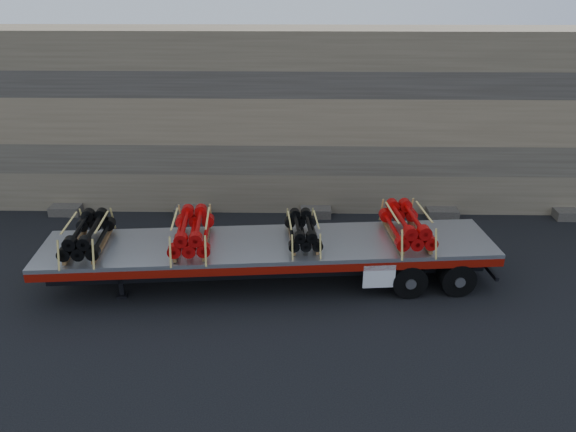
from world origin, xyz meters
name	(u,v)px	position (x,y,z in m)	size (l,w,h in m)	color
ground	(257,273)	(0.00, 0.00, 0.00)	(120.00, 120.00, 0.00)	black
rock_wall	(267,119)	(0.00, 6.50, 3.50)	(44.00, 3.00, 7.00)	#7A6B54
trailer	(269,262)	(0.44, -0.52, 0.68)	(13.64, 2.62, 1.36)	#B8BAC0
bundle_front	(88,236)	(-4.88, -1.01, 1.77)	(1.14, 2.29, 0.81)	black
bundle_midfront	(192,232)	(-1.84, -0.73, 1.78)	(1.18, 2.37, 0.84)	red
bundle_midrear	(303,231)	(1.47, -0.42, 1.71)	(0.98, 1.96, 0.70)	black
bundle_rear	(407,226)	(4.64, -0.13, 1.79)	(1.20, 2.40, 0.85)	red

